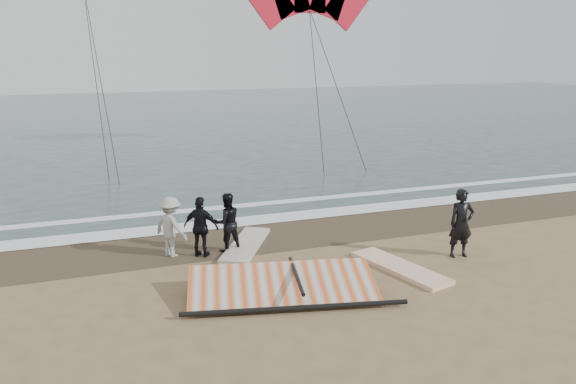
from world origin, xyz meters
The scene contains 11 objects.
ground centered at (0.00, 0.00, 0.00)m, with size 120.00×120.00×0.00m, color #8C704C.
sea centered at (0.00, 33.00, 0.01)m, with size 120.00×54.00×0.02m, color #233838.
wet_sand centered at (0.00, 4.50, 0.01)m, with size 120.00×2.80×0.01m, color #4C3D2B.
foam_near centered at (0.00, 5.90, 0.03)m, with size 120.00×0.90×0.01m, color white.
foam_far centered at (0.00, 7.60, 0.03)m, with size 120.00×0.45×0.01m, color white.
man_main centered at (3.34, 1.34, 0.86)m, with size 0.63×0.41×1.73m, color black.
board_white centered at (1.48, 1.06, 0.05)m, with size 0.74×2.64×0.11m, color white.
board_cream centered at (-1.51, 3.77, 0.06)m, with size 0.71×2.68×0.11m, color beige.
trio_cluster centered at (-2.80, 3.66, 0.77)m, with size 2.32×1.27×1.54m.
sail_rig centered at (-1.67, 0.70, 0.20)m, with size 4.44×2.51×0.51m.
kite_red centered at (5.64, 17.40, 7.21)m, with size 7.23×3.43×9.75m.
Camera 1 is at (-5.13, -9.68, 5.05)m, focal length 35.00 mm.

